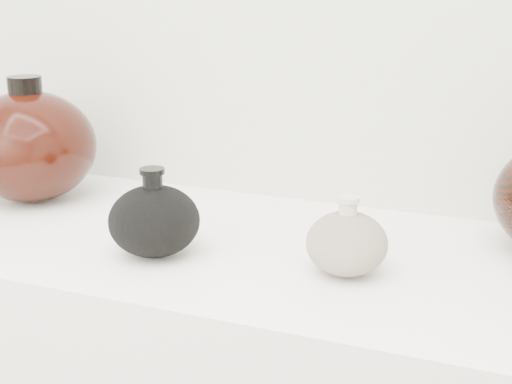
% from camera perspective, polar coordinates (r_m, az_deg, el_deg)
% --- Properties ---
extents(black_gourd_vase, '(0.17, 0.17, 0.13)m').
position_cam_1_polar(black_gourd_vase, '(1.06, -8.14, -2.24)').
color(black_gourd_vase, black).
rests_on(black_gourd_vase, display_counter).
extents(cream_gourd_vase, '(0.15, 0.15, 0.11)m').
position_cam_1_polar(cream_gourd_vase, '(1.00, 7.27, -4.05)').
color(cream_gourd_vase, beige).
rests_on(cream_gourd_vase, display_counter).
extents(left_round_pot, '(0.25, 0.25, 0.23)m').
position_cam_1_polar(left_round_pot, '(1.37, -17.61, 3.56)').
color(left_round_pot, black).
rests_on(left_round_pot, display_counter).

